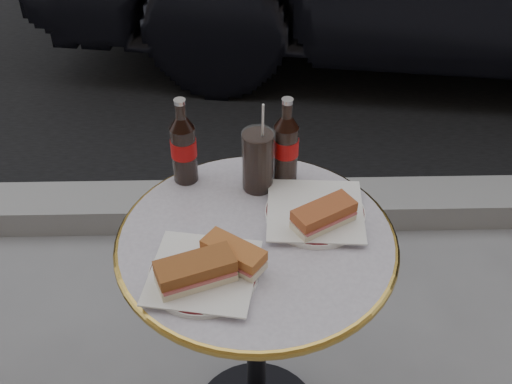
{
  "coord_description": "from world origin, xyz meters",
  "views": [
    {
      "loc": [
        -0.02,
        -1.02,
        1.7
      ],
      "look_at": [
        0.0,
        0.05,
        0.82
      ],
      "focal_mm": 45.0,
      "sensor_mm": 36.0,
      "label": 1
    }
  ],
  "objects_px": {
    "cola_bottle_left": "(183,141)",
    "plate_right": "(315,213)",
    "cola_bottle_right": "(286,140)",
    "plate_left": "(203,275)",
    "bistro_table": "(256,342)",
    "cola_glass": "(258,161)"
  },
  "relations": [
    {
      "from": "cola_bottle_left",
      "to": "plate_right",
      "type": "bearing_deg",
      "value": -25.29
    },
    {
      "from": "plate_right",
      "to": "cola_bottle_right",
      "type": "xyz_separation_m",
      "value": [
        -0.06,
        0.14,
        0.1
      ]
    },
    {
      "from": "cola_bottle_left",
      "to": "cola_bottle_right",
      "type": "distance_m",
      "value": 0.24
    },
    {
      "from": "cola_bottle_left",
      "to": "plate_left",
      "type": "bearing_deg",
      "value": -80.51
    },
    {
      "from": "bistro_table",
      "to": "cola_bottle_left",
      "type": "distance_m",
      "value": 0.55
    },
    {
      "from": "plate_right",
      "to": "cola_bottle_left",
      "type": "xyz_separation_m",
      "value": [
        -0.3,
        0.14,
        0.11
      ]
    },
    {
      "from": "cola_bottle_left",
      "to": "bistro_table",
      "type": "bearing_deg",
      "value": -51.99
    },
    {
      "from": "plate_right",
      "to": "bistro_table",
      "type": "bearing_deg",
      "value": -152.27
    },
    {
      "from": "plate_left",
      "to": "cola_bottle_right",
      "type": "xyz_separation_m",
      "value": [
        0.19,
        0.33,
        0.1
      ]
    },
    {
      "from": "bistro_table",
      "to": "plate_right",
      "type": "distance_m",
      "value": 0.4
    },
    {
      "from": "plate_left",
      "to": "cola_bottle_left",
      "type": "distance_m",
      "value": 0.35
    },
    {
      "from": "bistro_table",
      "to": "plate_right",
      "type": "xyz_separation_m",
      "value": [
        0.13,
        0.07,
        0.37
      ]
    },
    {
      "from": "plate_left",
      "to": "plate_right",
      "type": "relative_size",
      "value": 0.99
    },
    {
      "from": "cola_glass",
      "to": "bistro_table",
      "type": "bearing_deg",
      "value": -92.3
    },
    {
      "from": "cola_bottle_right",
      "to": "cola_glass",
      "type": "xyz_separation_m",
      "value": [
        -0.07,
        -0.04,
        -0.03
      ]
    },
    {
      "from": "cola_bottle_left",
      "to": "cola_bottle_right",
      "type": "bearing_deg",
      "value": -0.08
    },
    {
      "from": "plate_right",
      "to": "cola_glass",
      "type": "bearing_deg",
      "value": 140.03
    },
    {
      "from": "cola_glass",
      "to": "cola_bottle_left",
      "type": "bearing_deg",
      "value": 168.47
    },
    {
      "from": "bistro_table",
      "to": "cola_bottle_left",
      "type": "bearing_deg",
      "value": 128.01
    },
    {
      "from": "plate_right",
      "to": "cola_bottle_right",
      "type": "distance_m",
      "value": 0.19
    },
    {
      "from": "plate_right",
      "to": "cola_glass",
      "type": "height_order",
      "value": "cola_glass"
    },
    {
      "from": "cola_bottle_left",
      "to": "cola_glass",
      "type": "distance_m",
      "value": 0.18
    }
  ]
}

